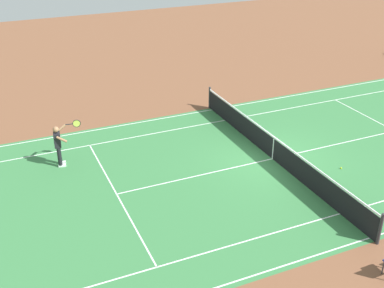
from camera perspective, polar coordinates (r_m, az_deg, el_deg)
The scene contains 6 objects.
ground_plane at distance 19.39m, azimuth 9.54°, elevation -1.75°, with size 60.00×60.00×0.00m, color brown.
court_slab at distance 19.39m, azimuth 9.54°, elevation -1.74°, with size 24.20×11.40×0.00m, color #387A42.
court_line_markings at distance 19.39m, azimuth 9.54°, elevation -1.73°, with size 23.85×11.05×0.01m.
tennis_net at distance 19.16m, azimuth 9.65°, elevation -0.45°, with size 0.10×11.70×1.08m.
tennis_player_near at distance 18.94m, azimuth -15.54°, elevation 0.04°, with size 1.13×0.77×1.70m.
tennis_ball at distance 19.27m, azimuth 17.28°, elevation -2.74°, with size 0.07×0.07×0.07m, color #CCE01E.
Camera 1 is at (9.71, 14.05, 9.17)m, focal length 44.91 mm.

